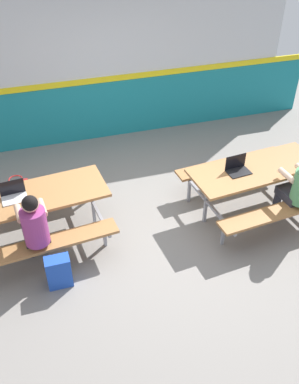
# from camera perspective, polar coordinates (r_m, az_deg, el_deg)

# --- Properties ---
(ground_plane) EXTENTS (10.00, 10.00, 0.02)m
(ground_plane) POSITION_cam_1_polar(r_m,az_deg,el_deg) (6.19, 0.20, -4.51)
(ground_plane) COLOR gray
(accent_backdrop) EXTENTS (8.00, 0.14, 2.60)m
(accent_backdrop) POSITION_cam_1_polar(r_m,az_deg,el_deg) (7.82, -5.90, 15.65)
(accent_backdrop) COLOR teal
(accent_backdrop) RESTS_ON ground
(picnic_table_left) EXTENTS (1.99, 1.73, 0.74)m
(picnic_table_left) POSITION_cam_1_polar(r_m,az_deg,el_deg) (5.83, -15.14, -1.69)
(picnic_table_left) COLOR #9E6B3D
(picnic_table_left) RESTS_ON ground
(picnic_table_right) EXTENTS (1.99, 1.73, 0.74)m
(picnic_table_right) POSITION_cam_1_polar(r_m,az_deg,el_deg) (6.31, 13.95, 1.92)
(picnic_table_right) COLOR #9E6B3D
(picnic_table_right) RESTS_ON ground
(student_nearer) EXTENTS (0.39, 0.54, 1.21)m
(student_nearer) POSITION_cam_1_polar(r_m,az_deg,el_deg) (5.31, -15.18, -4.33)
(student_nearer) COLOR #2D2D38
(student_nearer) RESTS_ON ground
(student_further) EXTENTS (0.39, 0.54, 1.21)m
(student_further) POSITION_cam_1_polar(r_m,az_deg,el_deg) (6.08, 19.42, 0.71)
(student_further) COLOR #2D2D38
(student_further) RESTS_ON ground
(laptop_silver) EXTENTS (0.34, 0.25, 0.22)m
(laptop_silver) POSITION_cam_1_polar(r_m,az_deg,el_deg) (5.73, -17.75, -0.37)
(laptop_silver) COLOR silver
(laptop_silver) RESTS_ON picnic_table_left
(laptop_dark) EXTENTS (0.34, 0.25, 0.22)m
(laptop_dark) POSITION_cam_1_polar(r_m,az_deg,el_deg) (6.07, 11.72, 3.12)
(laptop_dark) COLOR black
(laptop_dark) RESTS_ON picnic_table_right
(backpack_dark) EXTENTS (0.30, 0.22, 0.44)m
(backpack_dark) POSITION_cam_1_polar(r_m,az_deg,el_deg) (5.38, -12.06, -10.39)
(backpack_dark) COLOR #1E47B2
(backpack_dark) RESTS_ON ground
(tote_bag_bright) EXTENTS (0.34, 0.21, 0.43)m
(tote_bag_bright) POSITION_cam_1_polar(r_m,az_deg,el_deg) (6.79, -17.18, 0.09)
(tote_bag_bright) COLOR maroon
(tote_bag_bright) RESTS_ON ground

